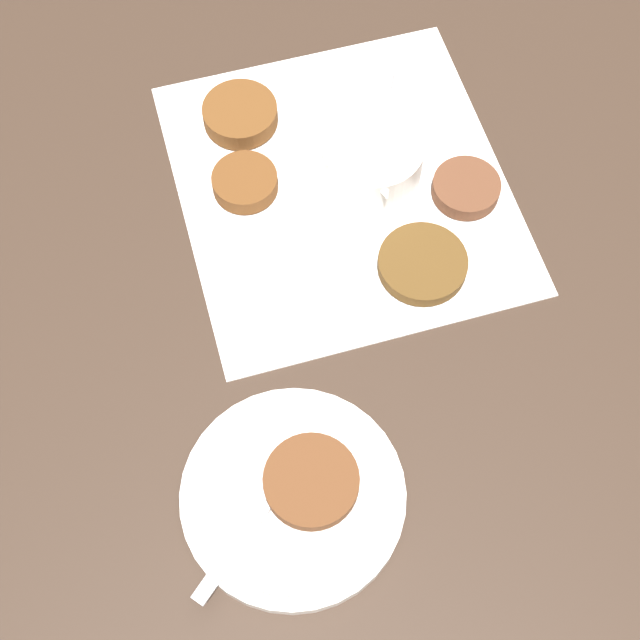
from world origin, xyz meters
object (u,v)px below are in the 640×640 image
Objects in this scene: sauce_bowl at (372,162)px; fritter_on_plate at (311,481)px; serving_plate at (293,495)px; fork at (267,502)px.

sauce_bowl is 0.32m from fritter_on_plate.
serving_plate is 0.03m from fork.
fritter_on_plate is at bearing -21.86° from sauce_bowl.
sauce_bowl is 1.38× the size of fritter_on_plate.
fritter_on_plate reaches higher than serving_plate.
sauce_bowl is 0.35m from fork.
fork is (0.01, -0.04, -0.01)m from fritter_on_plate.
sauce_bowl is 0.89× the size of fork.
fritter_on_plate reaches higher than fork.
serving_plate is at bearing 101.52° from fork.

